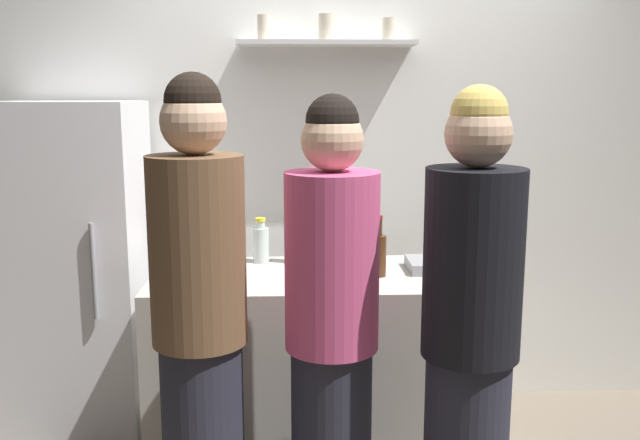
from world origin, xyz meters
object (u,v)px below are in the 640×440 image
person_brown_jacket (200,327)px  wine_bottle_pale_glass (294,241)px  baking_pan (444,265)px  utensil_holder (182,261)px  wine_bottle_dark_glass (364,235)px  refrigerator (75,272)px  person_pink_top (332,335)px  person_blonde (470,341)px  wine_bottle_amber_glass (379,254)px  wine_bottle_green_glass (491,260)px  water_bottle_plastic (261,243)px

person_brown_jacket → wine_bottle_pale_glass: bearing=22.5°
baking_pan → utensil_holder: utensil_holder is taller
utensil_holder → wine_bottle_dark_glass: (0.85, 0.22, 0.07)m
refrigerator → baking_pan: (1.80, -0.30, 0.09)m
wine_bottle_pale_glass → utensil_holder: bearing=-158.5°
person_brown_jacket → person_pink_top: person_brown_jacket is taller
utensil_holder → person_blonde: size_ratio=0.12×
baking_pan → wine_bottle_amber_glass: wine_bottle_amber_glass is taller
utensil_holder → wine_bottle_pale_glass: 0.55m
wine_bottle_dark_glass → person_pink_top: person_pink_top is taller
refrigerator → person_pink_top: size_ratio=0.98×
refrigerator → utensil_holder: (0.59, -0.32, 0.13)m
person_blonde → person_pink_top: 0.49m
person_brown_jacket → person_blonde: (0.95, -0.12, -0.03)m
wine_bottle_green_glass → person_brown_jacket: 1.24m
baking_pan → wine_bottle_green_glass: wine_bottle_green_glass is taller
baking_pan → water_bottle_plastic: water_bottle_plastic is taller
wine_bottle_dark_glass → water_bottle_plastic: bearing=-178.4°
wine_bottle_amber_glass → person_blonde: size_ratio=0.16×
water_bottle_plastic → person_blonde: size_ratio=0.12×
baking_pan → person_blonde: person_blonde is taller
person_pink_top → wine_bottle_amber_glass: bearing=-78.1°
baking_pan → water_bottle_plastic: bearing=167.7°
person_blonde → person_pink_top: bearing=170.5°
utensil_holder → person_blonde: person_blonde is taller
wine_bottle_dark_glass → person_blonde: size_ratio=0.19×
water_bottle_plastic → person_pink_top: (0.30, -0.90, -0.15)m
wine_bottle_dark_glass → person_brown_jacket: person_brown_jacket is taller
refrigerator → utensil_holder: bearing=-28.8°
wine_bottle_green_glass → wine_bottle_pale_glass: bearing=149.3°
wine_bottle_amber_glass → water_bottle_plastic: 0.61m
wine_bottle_green_glass → person_blonde: person_blonde is taller
utensil_holder → water_bottle_plastic: bearing=31.0°
person_brown_jacket → wine_bottle_dark_glass: bearing=6.7°
wine_bottle_dark_glass → wine_bottle_amber_glass: bearing=-82.6°
wine_bottle_pale_glass → wine_bottle_amber_glass: wine_bottle_pale_glass is taller
person_blonde → person_pink_top: (-0.47, 0.13, -0.02)m
wine_bottle_amber_glass → person_blonde: 0.79m
utensil_holder → person_pink_top: 0.95m
utensil_holder → person_blonde: 1.39m
wine_bottle_pale_glass → wine_bottle_dark_glass: 0.34m
refrigerator → water_bottle_plastic: (0.94, -0.11, 0.16)m
wine_bottle_dark_glass → person_brown_jacket: bearing=-126.4°
wine_bottle_pale_glass → wine_bottle_dark_glass: bearing=3.9°
water_bottle_plastic → person_brown_jacket: bearing=-101.1°
wine_bottle_amber_glass → water_bottle_plastic: wine_bottle_amber_glass is taller
wine_bottle_pale_glass → water_bottle_plastic: size_ratio=1.35×
utensil_holder → refrigerator: bearing=151.2°
water_bottle_plastic → person_blonde: bearing=-53.1°
wine_bottle_green_glass → wine_bottle_dark_glass: bearing=133.3°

